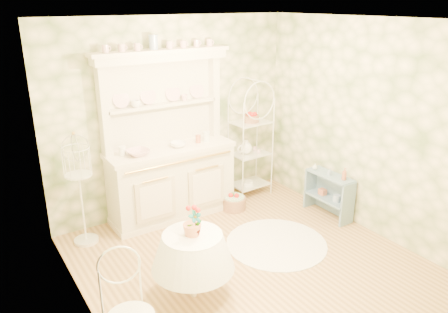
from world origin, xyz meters
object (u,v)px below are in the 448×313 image
birdcage_stand (80,186)px  bakers_rack (250,142)px  kitchen_dresser (170,138)px  floor_basket (234,203)px  side_shelf (329,194)px  round_table (193,267)px

birdcage_stand → bakers_rack: bearing=2.0°
kitchen_dresser → floor_basket: size_ratio=7.47×
side_shelf → floor_basket: (-1.01, 0.87, -0.22)m
floor_basket → side_shelf: bearing=-40.7°
bakers_rack → birdcage_stand: 2.61m
kitchen_dresser → birdcage_stand: size_ratio=1.49×
kitchen_dresser → side_shelf: kitchen_dresser is taller
birdcage_stand → floor_basket: bearing=-6.9°
side_shelf → round_table: round_table is taller
kitchen_dresser → side_shelf: 2.34m
bakers_rack → round_table: bakers_rack is taller
kitchen_dresser → round_table: (-0.63, -1.73, -0.80)m
bakers_rack → side_shelf: size_ratio=2.23×
round_table → floor_basket: size_ratio=2.22×
bakers_rack → round_table: (-1.99, -1.76, -0.50)m
bakers_rack → side_shelf: bakers_rack is taller
kitchen_dresser → round_table: kitchen_dresser is taller
side_shelf → birdcage_stand: birdcage_stand is taller
kitchen_dresser → floor_basket: bearing=-20.7°
side_shelf → floor_basket: side_shelf is taller
bakers_rack → round_table: 2.70m
round_table → floor_basket: bearing=44.2°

